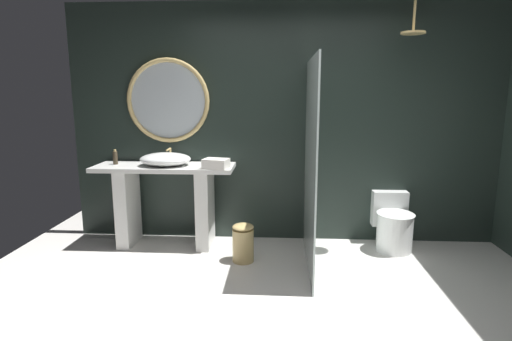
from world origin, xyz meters
name	(u,v)px	position (x,y,z in m)	size (l,w,h in m)	color
ground_plane	(289,329)	(0.00, 0.00, 0.00)	(5.76, 5.76, 0.00)	silver
back_wall_panel	(287,125)	(0.00, 1.90, 1.30)	(4.80, 0.10, 2.60)	#1E2823
vanity_counter	(166,197)	(-1.30, 1.57, 0.53)	(1.48, 0.51, 0.89)	silver
vessel_sink	(165,159)	(-1.29, 1.56, 0.96)	(0.54, 0.44, 0.16)	white
tumbler_cup	(220,163)	(-0.70, 1.53, 0.93)	(0.08, 0.08, 0.08)	silver
soap_dispenser	(115,158)	(-1.85, 1.60, 0.96)	(0.05, 0.05, 0.16)	#3D3323
round_wall_mirror	(168,101)	(-1.30, 1.81, 1.56)	(0.92, 0.05, 0.92)	tan
shower_glass_panel	(310,165)	(0.21, 1.16, 0.98)	(0.02, 1.38, 1.96)	silver
rain_shower_head	(413,31)	(1.17, 1.48, 2.23)	(0.23, 0.23, 0.30)	tan
toilet	(392,223)	(1.14, 1.63, 0.27)	(0.39, 0.59, 0.59)	white
waste_bin	(243,242)	(-0.43, 1.17, 0.20)	(0.21, 0.21, 0.39)	tan
folded_hand_towel	(216,164)	(-0.73, 1.42, 0.94)	(0.25, 0.18, 0.10)	silver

